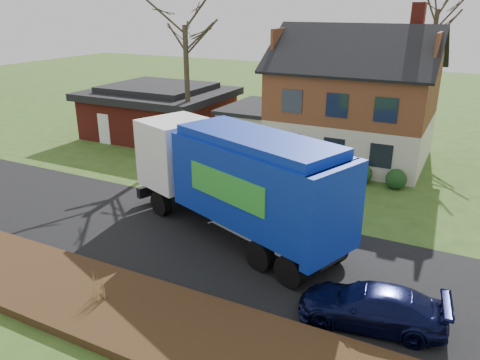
% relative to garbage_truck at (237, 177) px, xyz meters
% --- Properties ---
extents(ground, '(120.00, 120.00, 0.00)m').
position_rel_garbage_truck_xyz_m(ground, '(-0.63, -1.07, -2.64)').
color(ground, '#304E1A').
rests_on(ground, ground).
extents(road, '(80.00, 7.00, 0.02)m').
position_rel_garbage_truck_xyz_m(road, '(-0.63, -1.07, -2.63)').
color(road, black).
rests_on(road, ground).
extents(mulch_verge, '(80.00, 3.50, 0.30)m').
position_rel_garbage_truck_xyz_m(mulch_verge, '(-0.63, -6.37, -2.49)').
color(mulch_verge, '#311E10').
rests_on(mulch_verge, ground).
extents(main_house, '(12.95, 8.95, 9.26)m').
position_rel_garbage_truck_xyz_m(main_house, '(0.86, 12.84, 1.38)').
color(main_house, beige).
rests_on(main_house, ground).
extents(ranch_house, '(9.80, 8.20, 3.70)m').
position_rel_garbage_truck_xyz_m(ranch_house, '(-12.63, 11.93, -0.83)').
color(ranch_house, maroon).
rests_on(ranch_house, ground).
extents(garbage_truck, '(11.02, 6.44, 4.59)m').
position_rel_garbage_truck_xyz_m(garbage_truck, '(0.00, 0.00, 0.00)').
color(garbage_truck, black).
rests_on(garbage_truck, ground).
extents(silver_sedan, '(4.44, 3.02, 1.39)m').
position_rel_garbage_truck_xyz_m(silver_sedan, '(-3.59, 2.50, -1.95)').
color(silver_sedan, '#9EA0A5').
rests_on(silver_sedan, ground).
extents(navy_wagon, '(4.57, 2.36, 1.27)m').
position_rel_garbage_truck_xyz_m(navy_wagon, '(6.27, -3.33, -2.01)').
color(navy_wagon, black).
rests_on(navy_wagon, ground).
extents(tree_front_west, '(3.73, 3.73, 11.09)m').
position_rel_garbage_truck_xyz_m(tree_front_west, '(-8.44, 9.42, 6.49)').
color(tree_front_west, '#3B3223').
rests_on(tree_front_west, ground).
extents(grass_clump_mid, '(0.33, 0.27, 0.93)m').
position_rel_garbage_truck_xyz_m(grass_clump_mid, '(-1.70, -6.42, -1.88)').
color(grass_clump_mid, '#9D7A45').
rests_on(grass_clump_mid, mulch_verge).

